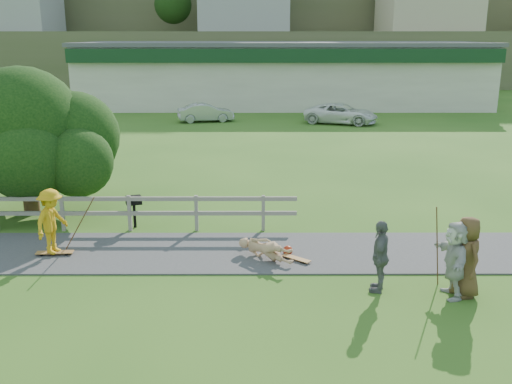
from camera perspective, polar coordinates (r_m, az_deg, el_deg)
ground at (r=14.24m, az=-7.24°, el=-8.27°), size 260.00×260.00×0.00m
path at (r=15.61m, az=-6.58°, el=-5.98°), size 34.00×3.00×0.04m
fence at (r=18.13m, az=-20.67°, el=-1.49°), size 15.05×0.10×1.10m
strip_mall at (r=48.02m, az=2.62°, el=11.75°), size 32.50×10.75×5.10m
skater_rider at (r=15.93m, az=-19.73°, el=-3.12°), size 0.97×1.28×1.75m
skater_fallen at (r=14.92m, az=0.96°, el=-5.75°), size 1.40×1.51×0.61m
spectator_b at (r=13.32m, az=12.33°, el=-6.29°), size 0.70×1.07×1.69m
spectator_c at (r=13.60m, az=20.31°, el=-6.09°), size 0.77×1.01×1.86m
spectator_d at (r=13.48m, az=19.24°, el=-6.38°), size 0.60×1.67×1.77m
car_silver at (r=38.86m, az=-5.05°, el=7.91°), size 3.91×2.08×1.23m
car_white at (r=38.28m, az=8.49°, el=7.76°), size 5.23×3.68×1.33m
tree at (r=19.87m, az=-22.02°, el=3.72°), size 6.12×6.12×4.08m
bbq at (r=17.73m, az=-12.07°, el=-1.96°), size 0.55×0.48×0.99m
longboard_rider at (r=16.20m, az=-19.47°, el=-5.87°), size 0.98×0.31×0.11m
longboard_fallen at (r=14.96m, az=4.05°, el=-6.80°), size 0.75×0.67×0.09m
helmet at (r=15.33m, az=3.19°, el=-5.86°), size 0.26×0.26×0.26m
pole_rider at (r=16.10m, az=-17.26°, el=-2.67°), size 0.03×0.03×1.77m
pole_spec_left at (r=13.93m, az=17.67°, el=-5.18°), size 0.03×0.03×1.93m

